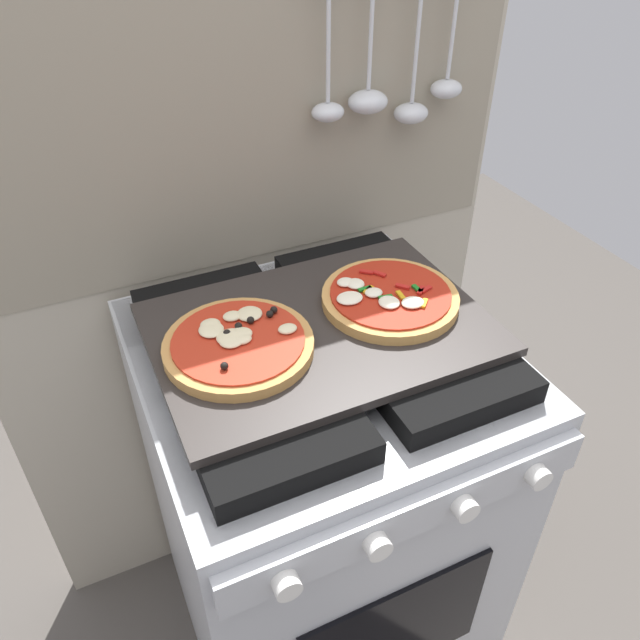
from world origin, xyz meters
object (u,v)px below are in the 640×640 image
stove (320,502)px  pizza_right (389,298)px  baking_tray (320,329)px  pizza_left (238,343)px

stove → pizza_right: 0.50m
baking_tray → pizza_left: bearing=-178.6°
stove → baking_tray: 0.46m
baking_tray → pizza_left: pizza_left is taller
stove → pizza_right: (0.13, 0.01, 0.48)m
stove → pizza_left: pizza_left is taller
pizza_left → baking_tray: bearing=1.4°
stove → pizza_left: size_ratio=3.86×
pizza_right → stove: bearing=-176.8°
baking_tray → pizza_right: pizza_right is taller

